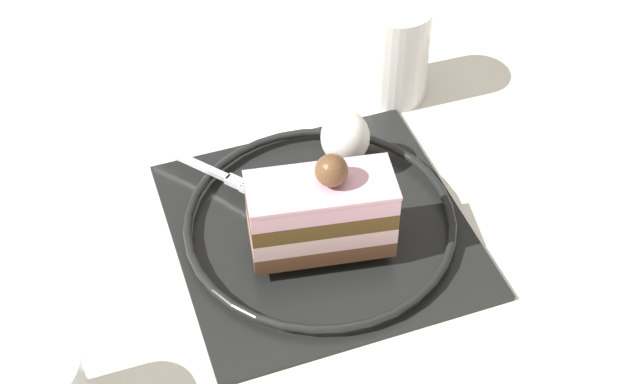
# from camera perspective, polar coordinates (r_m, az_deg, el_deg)

# --- Properties ---
(ground_plane) EXTENTS (2.40, 2.40, 0.00)m
(ground_plane) POSITION_cam_1_polar(r_m,az_deg,el_deg) (0.74, -2.30, -1.92)
(ground_plane) COLOR silver
(dessert_plate) EXTENTS (0.24, 0.24, 0.02)m
(dessert_plate) POSITION_cam_1_polar(r_m,az_deg,el_deg) (0.72, 0.00, -2.14)
(dessert_plate) COLOR black
(dessert_plate) RESTS_ON ground_plane
(cake_slice) EXTENTS (0.12, 0.07, 0.09)m
(cake_slice) POSITION_cam_1_polar(r_m,az_deg,el_deg) (0.67, 0.09, -1.35)
(cake_slice) COLOR brown
(cake_slice) RESTS_ON dessert_plate
(whipped_cream_dollop) EXTENTS (0.04, 0.04, 0.05)m
(whipped_cream_dollop) POSITION_cam_1_polar(r_m,az_deg,el_deg) (0.75, 1.65, 3.58)
(whipped_cream_dollop) COLOR white
(whipped_cream_dollop) RESTS_ON dessert_plate
(fork) EXTENTS (0.09, 0.11, 0.00)m
(fork) POSITION_cam_1_polar(r_m,az_deg,el_deg) (0.75, -6.91, 1.29)
(fork) COLOR silver
(fork) RESTS_ON dessert_plate
(drink_glass_near) EXTENTS (0.06, 0.06, 0.10)m
(drink_glass_near) POSITION_cam_1_polar(r_m,az_deg,el_deg) (0.84, 4.92, 8.84)
(drink_glass_near) COLOR white
(drink_glass_near) RESTS_ON ground_plane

